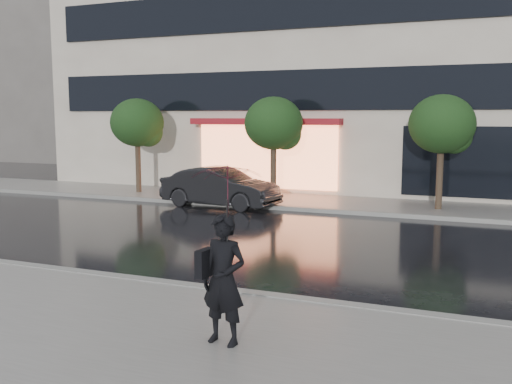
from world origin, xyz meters
The scene contains 11 objects.
ground centered at (0.00, 0.00, 0.00)m, with size 120.00×120.00×0.00m, color black.
sidewalk_near centered at (0.00, -3.25, 0.06)m, with size 60.00×4.50×0.12m, color slate.
sidewalk_far centered at (0.00, 10.25, 0.06)m, with size 60.00×3.50×0.12m, color slate.
curb_near centered at (0.00, -1.00, 0.07)m, with size 60.00×0.25×0.14m, color gray.
curb_far centered at (0.00, 8.50, 0.07)m, with size 60.00×0.25×0.14m, color gray.
bg_building_left centered at (-28.00, 26.00, 6.00)m, with size 14.00×10.00×12.00m, color #59544F.
tree_far_west centered at (-8.94, 10.03, 2.92)m, with size 2.20×2.20×3.99m.
tree_mid_west centered at (-2.94, 10.03, 2.92)m, with size 2.20×2.20×3.99m.
tree_mid_east centered at (3.06, 10.03, 2.92)m, with size 2.20×2.20×3.99m.
parked_car centered at (-4.42, 8.30, 0.72)m, with size 1.51×4.34×1.43m, color black.
pedestrian_with_umbrella centered at (1.16, -3.26, 1.73)m, with size 1.05×1.07×2.51m.
Camera 1 is at (4.37, -10.14, 3.25)m, focal length 40.00 mm.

